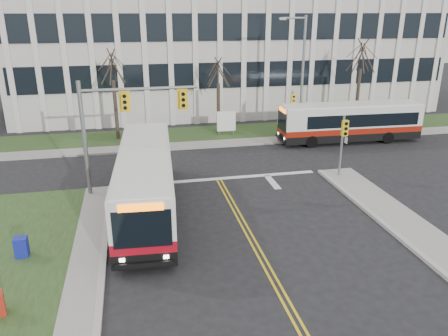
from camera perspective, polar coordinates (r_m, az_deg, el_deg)
The scene contains 15 objects.
ground at distance 18.94m, azimuth 4.17°, elevation -10.25°, with size 120.00×120.00×0.00m, color black.
sidewalk_cross at distance 33.73m, azimuth 5.29°, elevation 3.55°, with size 44.00×1.60×0.14m, color #9E9B93.
building_lawn at distance 36.32m, azimuth 4.00°, elevation 4.75°, with size 44.00×5.00×0.12m, color #29421C.
office_building at distance 46.86m, azimuth 0.05°, elevation 15.57°, with size 40.00×16.00×12.00m, color beige.
mast_arm_signal at distance 23.48m, azimuth -13.95°, elevation 6.40°, with size 6.11×0.38×6.20m.
signal_pole_near at distance 26.48m, azimuth 15.30°, elevation 3.85°, with size 0.34×0.39×3.80m.
signal_pole_far at distance 34.03m, azimuth 8.90°, elevation 7.77°, with size 0.34×0.39×3.80m.
streetlight at distance 34.62m, azimuth 9.98°, elevation 12.43°, with size 2.15×0.25×9.20m.
directory_sign at distance 34.98m, azimuth 0.30°, elevation 6.09°, with size 1.50×0.12×2.00m.
tree_left at distance 33.96m, azimuth -14.39°, elevation 12.53°, with size 1.80×1.80×7.70m.
tree_mid at distance 34.87m, azimuth -0.76°, elevation 12.26°, with size 1.80×1.80×6.82m.
tree_right at distance 38.71m, azimuth 17.53°, elevation 13.66°, with size 1.80×1.80×8.25m.
bus_main at distance 21.79m, azimuth -10.15°, elevation -1.87°, with size 2.50×11.52×3.07m, color silver, non-canonical shape.
bus_cross at distance 34.72m, azimuth 16.08°, elevation 5.65°, with size 2.32×10.72×2.86m, color silver, non-canonical shape.
newspaper_box_blue at distance 19.64m, azimuth -24.92°, elevation -9.47°, with size 0.50×0.45×0.95m, color navy.
Camera 1 is at (-4.70, -15.71, 9.47)m, focal length 35.00 mm.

